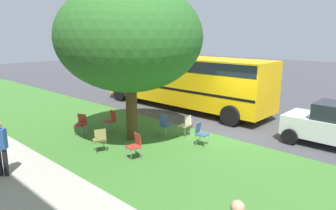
% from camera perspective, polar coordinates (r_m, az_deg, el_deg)
% --- Properties ---
extents(ground, '(80.00, 80.00, 0.00)m').
position_cam_1_polar(ground, '(13.09, 10.06, -5.40)').
color(ground, '#424247').
extents(grass_verge, '(48.00, 6.00, 0.01)m').
position_cam_1_polar(grass_verge, '(10.69, 0.53, -9.46)').
color(grass_verge, '#3D752D').
rests_on(grass_verge, ground).
extents(sidewalk_strip, '(48.00, 2.80, 0.01)m').
position_cam_1_polar(sidewalk_strip, '(8.33, -21.37, -17.35)').
color(sidewalk_strip, '#ADA89E').
rests_on(sidewalk_strip, ground).
extents(street_tree, '(5.48, 5.48, 5.99)m').
position_cam_1_polar(street_tree, '(11.79, -7.16, 12.27)').
color(street_tree, brown).
rests_on(street_tree, ground).
extents(chair_0, '(0.54, 0.55, 0.88)m').
position_cam_1_polar(chair_0, '(13.17, -15.91, -3.23)').
color(chair_0, '#B7332D').
rests_on(chair_0, ground).
extents(chair_1, '(0.46, 0.47, 0.88)m').
position_cam_1_polar(chair_1, '(13.49, -10.50, -2.56)').
color(chair_1, '#B7332D').
rests_on(chair_1, ground).
extents(chair_2, '(0.54, 0.53, 0.88)m').
position_cam_1_polar(chair_2, '(11.10, -12.59, -6.09)').
color(chair_2, olive).
rests_on(chair_2, ground).
extents(chair_3, '(0.50, 0.50, 0.88)m').
position_cam_1_polar(chair_3, '(11.58, 6.10, -5.04)').
color(chair_3, '#335184').
rests_on(chair_3, ground).
extents(chair_4, '(0.51, 0.51, 0.88)m').
position_cam_1_polar(chair_4, '(10.35, -6.16, -7.25)').
color(chair_4, '#B7332D').
rests_on(chair_4, ground).
extents(chair_5, '(0.43, 0.43, 0.88)m').
position_cam_1_polar(chair_5, '(12.52, 3.37, -3.59)').
color(chair_5, beige).
rests_on(chair_5, ground).
extents(chair_6, '(0.45, 0.45, 0.88)m').
position_cam_1_polar(chair_6, '(12.61, -0.51, -3.44)').
color(chair_6, '#335184').
rests_on(chair_6, ground).
extents(school_bus, '(10.40, 2.80, 2.88)m').
position_cam_1_polar(school_bus, '(17.26, 2.55, 5.25)').
color(school_bus, yellow).
rests_on(school_bus, ground).
extents(pedestrian_1, '(0.40, 0.39, 1.69)m').
position_cam_1_polar(pedestrian_1, '(10.20, -28.74, -6.73)').
color(pedestrian_1, black).
rests_on(pedestrian_1, ground).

